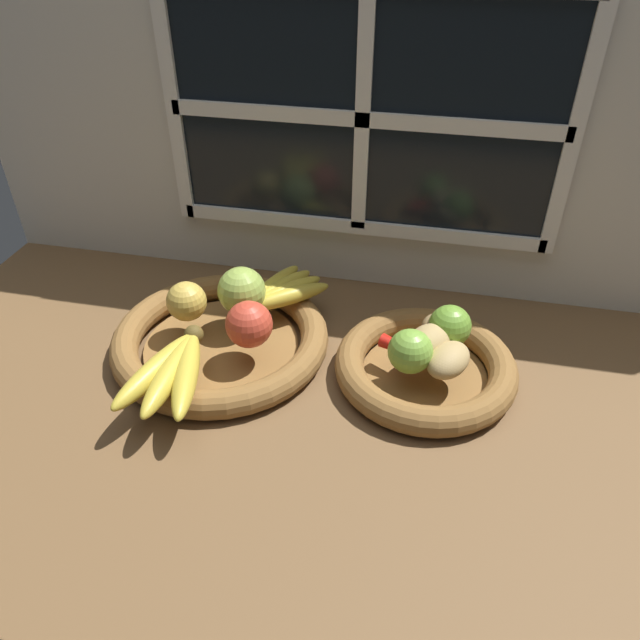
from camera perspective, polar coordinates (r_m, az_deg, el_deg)
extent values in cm
cube|color=brown|center=(93.16, 0.61, -6.34)|extent=(140.00, 90.00, 3.00)
cube|color=silver|center=(103.70, 4.21, 17.09)|extent=(140.00, 3.00, 55.00)
cube|color=black|center=(100.80, 4.13, 18.62)|extent=(64.00, 0.80, 38.00)
cube|color=white|center=(100.23, 4.08, 18.52)|extent=(2.40, 1.20, 38.00)
cube|color=white|center=(100.23, 4.08, 18.52)|extent=(64.00, 1.20, 2.40)
cube|color=white|center=(109.20, -13.76, 19.16)|extent=(2.40, 1.20, 40.40)
cube|color=white|center=(101.08, 23.05, 15.98)|extent=(2.40, 1.20, 40.40)
cube|color=white|center=(107.63, 3.64, 8.86)|extent=(64.00, 1.20, 2.40)
cylinder|color=brown|center=(98.67, -9.32, -2.51)|extent=(24.82, 24.82, 1.00)
torus|color=brown|center=(97.61, -9.42, -1.73)|extent=(34.68, 34.68, 4.41)
cylinder|color=brown|center=(93.53, 9.87, -5.15)|extent=(18.95, 18.95, 1.00)
torus|color=brown|center=(92.42, 9.98, -4.36)|extent=(27.53, 27.53, 4.41)
sphere|color=#99B74C|center=(97.24, -7.46, 2.77)|extent=(7.80, 7.80, 7.80)
sphere|color=#CC422D|center=(90.26, -6.76, -0.41)|extent=(7.17, 7.17, 7.17)
sphere|color=gold|center=(97.51, -12.57, 1.74)|extent=(6.40, 6.40, 6.40)
ellipsoid|color=gold|center=(87.71, -15.35, -4.58)|extent=(7.67, 18.24, 3.31)
ellipsoid|color=gold|center=(86.61, -14.06, -4.93)|extent=(3.43, 18.00, 3.31)
ellipsoid|color=gold|center=(85.95, -12.59, -5.04)|extent=(7.89, 18.22, 3.31)
sphere|color=brown|center=(92.79, -11.90, -1.36)|extent=(2.98, 2.98, 2.98)
ellipsoid|color=gold|center=(99.55, -3.11, 2.22)|extent=(13.66, 11.82, 2.84)
ellipsoid|color=gold|center=(100.55, -3.50, 2.59)|extent=(12.11, 13.43, 2.84)
ellipsoid|color=gold|center=(101.45, -3.99, 2.91)|extent=(10.17, 14.61, 2.84)
ellipsoid|color=gold|center=(102.22, -4.58, 3.17)|extent=(7.91, 15.32, 2.84)
sphere|color=brown|center=(97.34, -7.21, 1.06)|extent=(2.56, 2.56, 2.56)
ellipsoid|color=tan|center=(89.48, 10.28, -2.10)|extent=(8.69, 9.32, 4.90)
ellipsoid|color=tan|center=(87.44, 12.09, -3.73)|extent=(8.44, 9.59, 4.20)
ellipsoid|color=#A38451|center=(92.98, 11.58, -0.83)|extent=(8.49, 8.19, 4.34)
sphere|color=#7AAD3D|center=(86.13, 8.58, -2.97)|extent=(6.50, 6.50, 6.50)
sphere|color=#6B9E33|center=(92.00, 12.23, -0.56)|extent=(6.44, 6.44, 6.44)
cone|color=red|center=(89.00, 9.26, -3.32)|extent=(12.05, 6.97, 2.24)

